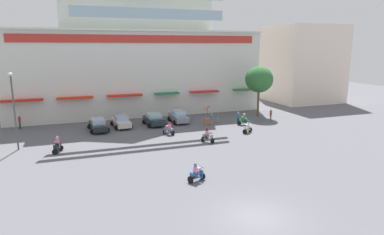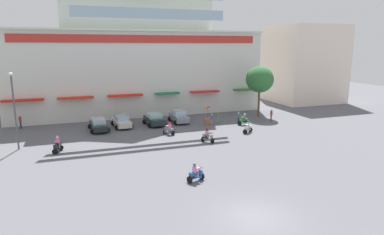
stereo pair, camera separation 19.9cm
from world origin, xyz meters
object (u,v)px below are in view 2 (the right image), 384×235
object	(u,v)px
parked_car_0	(98,125)
balloon_vendor_cart	(208,117)
streetlamp_near	(14,106)
plaza_tree_1	(260,80)
scooter_rider_5	(58,145)
scooter_rider_6	(248,128)
pedestrian_2	(212,119)
pedestrian_4	(271,115)
scooter_rider_2	(169,130)
pedestrian_1	(239,117)
parked_car_3	(179,117)
scooter_rider_7	(208,137)
parked_car_1	(122,121)
parked_car_2	(154,119)
scooter_rider_0	(195,174)
pedestrian_0	(20,121)
pedestrian_3	(218,116)

from	to	relation	value
parked_car_0	balloon_vendor_cart	size ratio (longest dim) A/B	1.80
streetlamp_near	plaza_tree_1	bearing A→B (deg)	11.20
scooter_rider_5	scooter_rider_6	bearing A→B (deg)	1.23
pedestrian_2	pedestrian_4	xyz separation A→B (m)	(8.31, -0.52, 0.05)
parked_car_0	scooter_rider_2	size ratio (longest dim) A/B	3.06
pedestrian_1	streetlamp_near	world-z (taller)	streetlamp_near
parked_car_3	scooter_rider_7	size ratio (longest dim) A/B	2.73
pedestrian_1	pedestrian_2	bearing A→B (deg)	175.35
plaza_tree_1	balloon_vendor_cart	xyz separation A→B (m)	(-8.63, -2.09, -4.27)
scooter_rider_7	pedestrian_2	world-z (taller)	pedestrian_2
plaza_tree_1	parked_car_3	world-z (taller)	plaza_tree_1
parked_car_1	scooter_rider_6	distance (m)	15.37
scooter_rider_6	scooter_rider_7	size ratio (longest dim) A/B	1.01
parked_car_1	pedestrian_1	size ratio (longest dim) A/B	2.65
scooter_rider_6	pedestrian_1	distance (m)	4.47
balloon_vendor_cart	scooter_rider_2	bearing A→B (deg)	-150.65
parked_car_2	streetlamp_near	xyz separation A→B (m)	(-14.80, -5.51, 3.52)
parked_car_0	scooter_rider_0	size ratio (longest dim) A/B	3.03
parked_car_0	scooter_rider_7	world-z (taller)	scooter_rider_7
pedestrian_0	parked_car_2	bearing A→B (deg)	-13.04
parked_car_1	parked_car_3	xyz separation A→B (m)	(7.43, 0.16, 0.05)
parked_car_3	scooter_rider_2	world-z (taller)	parked_car_3
scooter_rider_6	scooter_rider_2	bearing A→B (deg)	165.69
scooter_rider_5	scooter_rider_2	bearing A→B (deg)	12.97
parked_car_1	scooter_rider_0	size ratio (longest dim) A/B	2.97
scooter_rider_2	scooter_rider_6	world-z (taller)	scooter_rider_6
pedestrian_1	streetlamp_near	bearing A→B (deg)	-174.32
scooter_rider_0	pedestrian_4	size ratio (longest dim) A/B	0.86
parked_car_0	balloon_vendor_cart	xyz separation A→B (m)	(13.49, -1.12, 0.23)
parked_car_1	pedestrian_0	bearing A→B (deg)	164.36
parked_car_2	parked_car_3	bearing A→B (deg)	8.88
scooter_rider_0	parked_car_0	bearing A→B (deg)	106.63
scooter_rider_5	pedestrian_3	xyz separation A→B (m)	(19.18, 6.15, 0.31)
plaza_tree_1	pedestrian_3	distance (m)	8.67
parked_car_1	parked_car_3	world-z (taller)	parked_car_3
scooter_rider_2	pedestrian_1	bearing A→B (deg)	12.02
parked_car_3	scooter_rider_6	xyz separation A→B (m)	(5.86, -7.88, -0.19)
pedestrian_2	scooter_rider_0	bearing A→B (deg)	-116.85
scooter_rider_0	scooter_rider_2	size ratio (longest dim) A/B	1.01
parked_car_0	pedestrian_4	distance (m)	22.05
plaza_tree_1	parked_car_3	size ratio (longest dim) A/B	1.73
parked_car_3	balloon_vendor_cart	bearing A→B (deg)	-34.10
pedestrian_2	balloon_vendor_cart	xyz separation A→B (m)	(-0.08, 1.07, 0.06)
scooter_rider_6	pedestrian_3	world-z (taller)	pedestrian_3
scooter_rider_5	pedestrian_2	bearing A→B (deg)	15.83
scooter_rider_6	pedestrian_1	world-z (taller)	pedestrian_1
scooter_rider_6	pedestrian_2	xyz separation A→B (m)	(-2.56, 4.63, 0.32)
scooter_rider_6	parked_car_0	bearing A→B (deg)	157.08
parked_car_3	pedestrian_2	world-z (taller)	pedestrian_2
parked_car_2	balloon_vendor_cart	distance (m)	6.82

